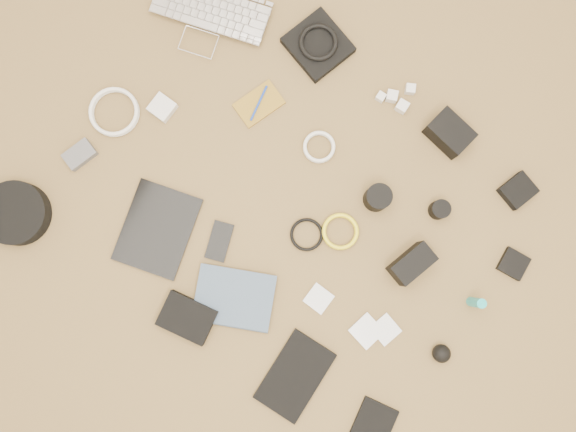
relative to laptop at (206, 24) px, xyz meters
The scene contains 34 objects.
room_shell 1.38m from the laptop, 35.35° to the right, with size 4.04×4.04×2.58m.
laptop is the anchor object (origin of this frame).
headphone_pouch 0.36m from the laptop, 20.92° to the left, with size 0.18×0.17×0.03m, color black.
headphones 0.36m from the laptop, 20.92° to the left, with size 0.12×0.12×0.02m, color black.
charger_a 0.59m from the laptop, ahead, with size 0.03×0.03×0.02m, color silver.
charger_b 0.67m from the laptop, 13.78° to the left, with size 0.03×0.03×0.03m, color silver.
charger_c 0.63m from the laptop, 10.08° to the left, with size 0.03×0.03×0.03m, color silver.
charger_d 0.67m from the laptop, ahead, with size 0.03×0.03×0.03m, color silver.
dslr_camera 0.83m from the laptop, ahead, with size 0.13×0.09×0.07m, color black.
lens_pouch 1.10m from the laptop, ahead, with size 0.08×0.09×0.03m, color black.
notebook_olive 0.30m from the laptop, 24.69° to the right, with size 0.09×0.14×0.01m, color olive.
pen_blue 0.30m from the laptop, 24.69° to the right, with size 0.01×0.01×0.12m, color #1435A8.
cable_white_a 0.53m from the laptop, 16.00° to the right, with size 0.10×0.10×0.01m, color white.
lens_a 0.77m from the laptop, 14.50° to the right, with size 0.08×0.08×0.08m, color black.
lens_b 0.93m from the laptop, ahead, with size 0.06×0.06×0.05m, color black.
card_reader 1.21m from the laptop, ahead, with size 0.08×0.08×0.02m, color black.
power_brick 0.30m from the laptop, 84.29° to the right, with size 0.07×0.07×0.03m, color silver.
cable_white_b 0.40m from the laptop, 103.09° to the right, with size 0.16×0.16×0.01m, color white.
cable_black 0.73m from the laptop, 32.70° to the right, with size 0.10×0.10×0.01m, color black.
cable_yellow 0.78m from the laptop, 25.56° to the right, with size 0.11×0.11×0.01m, color yellow.
flash 0.98m from the laptop, 18.40° to the right, with size 0.07×0.13×0.10m, color black.
lens_cleaner 1.19m from the laptop, 14.95° to the right, with size 0.03×0.03×0.10m, color #1AA7AE.
battery_charger 0.57m from the laptop, 100.81° to the right, with size 0.06×0.09×0.03m, color #505155.
tablet 0.66m from the laptop, 70.40° to the right, with size 0.20×0.26×0.01m, color black.
phone 0.68m from the laptop, 54.02° to the right, with size 0.06×0.12×0.01m, color black.
filter_case_left 0.93m from the laptop, 35.83° to the right, with size 0.07×0.07×0.01m, color silver.
filter_case_mid 1.07m from the laptop, 30.68° to the right, with size 0.08×0.08×0.01m, color silver.
filter_case_right 1.10m from the laptop, 27.96° to the right, with size 0.07×0.07×0.01m, color silver.
air_blower 1.24m from the laptop, 23.09° to the right, with size 0.05×0.05×0.05m, color black.
headphone_case 0.82m from the laptop, 101.38° to the right, with size 0.20×0.20×0.05m, color black.
drive_case 0.91m from the laptop, 60.78° to the right, with size 0.16×0.11×0.04m, color black.
paperback 0.94m from the laptop, 53.11° to the right, with size 0.17×0.23×0.02m, color #3E526A.
notebook_black_a 1.12m from the laptop, 43.68° to the right, with size 0.15×0.24×0.02m, color black.
notebook_black_b 1.34m from the laptop, 36.02° to the right, with size 0.11×0.17×0.01m, color black.
Camera 1 is at (0.13, -0.16, 1.71)m, focal length 35.00 mm.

